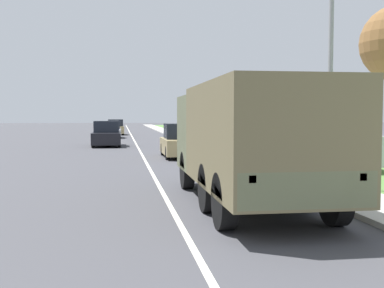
% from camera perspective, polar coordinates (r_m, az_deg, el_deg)
% --- Properties ---
extents(ground_plane, '(180.00, 180.00, 0.00)m').
position_cam_1_polar(ground_plane, '(41.45, -6.92, 0.51)').
color(ground_plane, '#424247').
extents(lane_centre_stripe, '(0.12, 120.00, 0.00)m').
position_cam_1_polar(lane_centre_stripe, '(41.45, -6.92, 0.52)').
color(lane_centre_stripe, silver).
rests_on(lane_centre_stripe, ground).
extents(sidewalk_right, '(1.80, 120.00, 0.12)m').
position_cam_1_polar(sidewalk_right, '(41.81, -0.74, 0.65)').
color(sidewalk_right, beige).
rests_on(sidewalk_right, ground).
extents(grass_strip_right, '(7.00, 120.00, 0.02)m').
position_cam_1_polar(grass_strip_right, '(42.63, 5.13, 0.62)').
color(grass_strip_right, '#56843D').
rests_on(grass_strip_right, ground).
extents(military_truck, '(2.45, 7.46, 2.78)m').
position_cam_1_polar(military_truck, '(11.26, 6.70, 0.84)').
color(military_truck, '#606647').
rests_on(military_truck, ground).
extents(car_nearest_ahead, '(1.80, 4.03, 1.68)m').
position_cam_1_polar(car_nearest_ahead, '(23.98, -1.30, 0.21)').
color(car_nearest_ahead, tan).
rests_on(car_nearest_ahead, ground).
extents(car_second_ahead, '(1.88, 4.19, 1.71)m').
position_cam_1_polar(car_second_ahead, '(32.99, -10.08, 1.06)').
color(car_second_ahead, black).
rests_on(car_second_ahead, ground).
extents(car_third_ahead, '(1.85, 4.01, 1.54)m').
position_cam_1_polar(car_third_ahead, '(44.92, -9.59, 1.60)').
color(car_third_ahead, silver).
rests_on(car_third_ahead, ground).
extents(car_fourth_ahead, '(1.77, 3.92, 1.65)m').
position_cam_1_polar(car_fourth_ahead, '(52.10, -9.03, 1.90)').
color(car_fourth_ahead, tan).
rests_on(car_fourth_ahead, ground).
extents(pickup_truck, '(1.90, 5.35, 1.80)m').
position_cam_1_polar(pickup_truck, '(20.41, 15.90, -0.09)').
color(pickup_truck, silver).
rests_on(pickup_truck, grass_strip_right).
extents(lamp_post, '(1.69, 0.24, 7.59)m').
position_cam_1_polar(lamp_post, '(14.32, 15.43, 13.36)').
color(lamp_post, gray).
rests_on(lamp_post, sidewalk_right).
extents(utility_box, '(0.55, 0.45, 0.70)m').
position_cam_1_polar(utility_box, '(15.90, 19.03, -2.99)').
color(utility_box, '#3D7042').
rests_on(utility_box, grass_strip_right).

